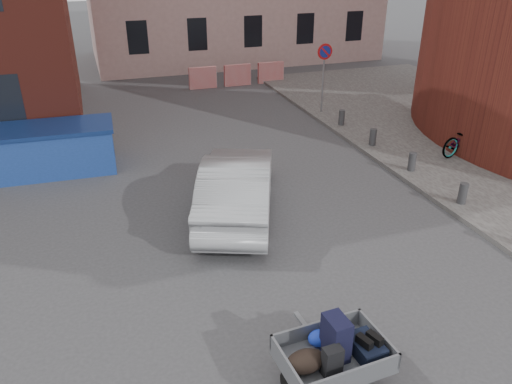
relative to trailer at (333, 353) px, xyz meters
name	(u,v)px	position (x,y,z in m)	size (l,w,h in m)	color
ground	(256,278)	(-0.21, 2.94, -0.61)	(120.00, 120.00, 0.00)	#38383A
sidewalk	(504,149)	(9.79, 6.94, -0.55)	(9.00, 24.00, 0.12)	#474442
no_parking_sign	(324,64)	(5.79, 12.42, 1.41)	(0.60, 0.09, 2.65)	gray
bollards	(412,162)	(5.79, 6.34, -0.21)	(0.22, 9.02, 0.55)	#3A3A3D
barriers	(238,75)	(3.99, 17.94, -0.11)	(4.70, 0.18, 1.00)	red
trailer	(333,353)	(0.00, 0.00, 0.00)	(1.67, 1.85, 1.20)	black
dumpster	(57,148)	(-4.02, 9.96, 0.10)	(3.40, 1.86, 1.40)	navy
silver_car	(237,185)	(0.24, 5.69, 0.17)	(1.64, 4.70, 1.55)	#9C9EA3
bicycle	(465,138)	(8.10, 6.91, 0.03)	(0.69, 1.97, 1.04)	black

